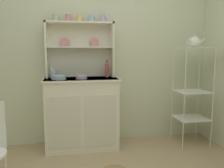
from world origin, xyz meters
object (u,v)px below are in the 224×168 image
at_px(cup_sage_0, 56,18).
at_px(jam_bottle, 107,70).
at_px(hutch_cabinet, 82,113).
at_px(utensil_jar, 53,74).
at_px(porcelain_teapot, 194,42).
at_px(bakers_rack, 192,86).
at_px(bowl_mixing_large, 59,77).
at_px(hutch_shelf_unit, 80,45).

xyz_separation_m(cup_sage_0, jam_bottle, (0.64, -0.04, -0.66)).
height_order(hutch_cabinet, utensil_jar, utensil_jar).
relative_size(utensil_jar, porcelain_teapot, 1.07).
distance_m(bakers_rack, porcelain_teapot, 0.57).
height_order(cup_sage_0, jam_bottle, cup_sage_0).
bearing_deg(bowl_mixing_large, porcelain_teapot, -2.38).
xyz_separation_m(hutch_shelf_unit, bowl_mixing_large, (-0.27, -0.24, -0.39)).
height_order(hutch_cabinet, bowl_mixing_large, bowl_mixing_large).
relative_size(bakers_rack, cup_sage_0, 13.82).
bearing_deg(utensil_jar, hutch_shelf_unit, 13.71).
relative_size(hutch_cabinet, jam_bottle, 4.18).
distance_m(bowl_mixing_large, porcelain_teapot, 1.77).
relative_size(hutch_cabinet, cup_sage_0, 9.97).
height_order(bowl_mixing_large, jam_bottle, jam_bottle).
height_order(bowl_mixing_large, porcelain_teapot, porcelain_teapot).
bearing_deg(porcelain_teapot, hutch_shelf_unit, 167.96).
bearing_deg(hutch_shelf_unit, bakers_rack, -12.03).
xyz_separation_m(jam_bottle, porcelain_teapot, (1.10, -0.23, 0.37)).
relative_size(cup_sage_0, utensil_jar, 0.38).
xyz_separation_m(hutch_shelf_unit, porcelain_teapot, (1.44, -0.31, 0.05)).
relative_size(hutch_cabinet, hutch_shelf_unit, 1.08).
distance_m(hutch_cabinet, porcelain_teapot, 1.71).
distance_m(jam_bottle, utensil_jar, 0.69).
relative_size(hutch_shelf_unit, cup_sage_0, 9.26).
bearing_deg(utensil_jar, bowl_mixing_large, -64.34).
relative_size(hutch_shelf_unit, jam_bottle, 3.89).
bearing_deg(bakers_rack, hutch_cabinet, 174.28).
distance_m(hutch_shelf_unit, bakers_rack, 1.56).
xyz_separation_m(bakers_rack, jam_bottle, (-1.10, 0.23, 0.20)).
height_order(hutch_cabinet, bakers_rack, bakers_rack).
xyz_separation_m(hutch_cabinet, hutch_shelf_unit, (0.00, 0.16, 0.85)).
bearing_deg(cup_sage_0, jam_bottle, -3.24).
bearing_deg(bakers_rack, porcelain_teapot, 180.00).
distance_m(hutch_cabinet, utensil_jar, 0.61).
bearing_deg(bakers_rack, cup_sage_0, 171.25).
height_order(hutch_shelf_unit, porcelain_teapot, hutch_shelf_unit).
bearing_deg(porcelain_teapot, hutch_cabinet, 174.27).
bearing_deg(hutch_shelf_unit, cup_sage_0, -172.11).
bearing_deg(hutch_shelf_unit, jam_bottle, -12.53).
distance_m(hutch_shelf_unit, bowl_mixing_large, 0.53).
relative_size(bowl_mixing_large, utensil_jar, 0.71).
xyz_separation_m(cup_sage_0, utensil_jar, (-0.05, -0.04, -0.69)).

